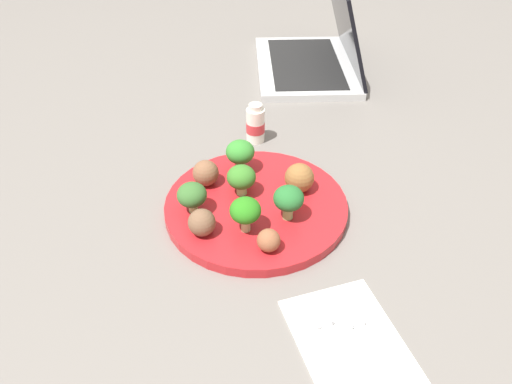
{
  "coord_description": "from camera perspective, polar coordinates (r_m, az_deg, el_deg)",
  "views": [
    {
      "loc": [
        -0.56,
        0.17,
        0.5
      ],
      "look_at": [
        0.0,
        0.0,
        0.04
      ],
      "focal_mm": 34.88,
      "sensor_mm": 36.0,
      "label": 1
    }
  ],
  "objects": [
    {
      "name": "meatball_back_right",
      "position": [
        0.7,
        -6.23,
        -3.49
      ],
      "size": [
        0.04,
        0.04,
        0.04
      ],
      "primitive_type": "sphere",
      "color": "brown",
      "rests_on": "plate"
    },
    {
      "name": "broccoli_floret_near_rim",
      "position": [
        0.81,
        -2.15,
        4.48
      ],
      "size": [
        0.05,
        0.05,
        0.05
      ],
      "color": "#8CCF7D",
      "rests_on": "plate"
    },
    {
      "name": "meatball_mid_left",
      "position": [
        0.77,
        4.99,
        1.63
      ],
      "size": [
        0.05,
        0.05,
        0.05
      ],
      "primitive_type": "sphere",
      "color": "brown",
      "rests_on": "plate"
    },
    {
      "name": "fork",
      "position": [
        0.61,
        8.99,
        -16.43
      ],
      "size": [
        0.12,
        0.02,
        0.01
      ],
      "color": "silver",
      "rests_on": "napkin"
    },
    {
      "name": "broccoli_floret_front_left",
      "position": [
        0.73,
        -7.36,
        -0.37
      ],
      "size": [
        0.04,
        0.04,
        0.05
      ],
      "color": "#95CE7F",
      "rests_on": "plate"
    },
    {
      "name": "broccoli_floret_back_left",
      "position": [
        0.69,
        -1.23,
        -2.2
      ],
      "size": [
        0.04,
        0.04,
        0.05
      ],
      "color": "#A9BC82",
      "rests_on": "plate"
    },
    {
      "name": "knife",
      "position": [
        0.62,
        12.15,
        -15.46
      ],
      "size": [
        0.15,
        0.02,
        0.01
      ],
      "color": "silver",
      "rests_on": "napkin"
    },
    {
      "name": "meatball_back_left",
      "position": [
        0.79,
        -5.79,
        2.19
      ],
      "size": [
        0.04,
        0.04,
        0.04
      ],
      "primitive_type": "sphere",
      "color": "brown",
      "rests_on": "plate"
    },
    {
      "name": "meatball_near_rim",
      "position": [
        0.67,
        1.46,
        -5.57
      ],
      "size": [
        0.03,
        0.03,
        0.03
      ],
      "primitive_type": "sphere",
      "color": "brown",
      "rests_on": "plate"
    },
    {
      "name": "ground_plane",
      "position": [
        0.77,
        0.0,
        -2.1
      ],
      "size": [
        4.0,
        4.0,
        0.0
      ],
      "primitive_type": "plane",
      "color": "slate"
    },
    {
      "name": "broccoli_floret_mid_right",
      "position": [
        0.76,
        -1.69,
        1.65
      ],
      "size": [
        0.04,
        0.04,
        0.05
      ],
      "color": "#8ED07C",
      "rests_on": "plate"
    },
    {
      "name": "napkin",
      "position": [
        0.62,
        10.85,
        -16.74
      ],
      "size": [
        0.17,
        0.12,
        0.01
      ],
      "primitive_type": "cube",
      "rotation": [
        0.0,
        0.0,
        0.02
      ],
      "color": "white",
      "rests_on": "ground_plane"
    },
    {
      "name": "yogurt_bottle",
      "position": [
        0.91,
        -0.06,
        7.74
      ],
      "size": [
        0.03,
        0.03,
        0.07
      ],
      "color": "white",
      "rests_on": "ground_plane"
    },
    {
      "name": "plate",
      "position": [
        0.77,
        0.0,
        -1.64
      ],
      "size": [
        0.28,
        0.28,
        0.02
      ],
      "primitive_type": "cylinder",
      "color": "red",
      "rests_on": "ground_plane"
    },
    {
      "name": "laptop",
      "position": [
        1.2,
        6.91,
        15.49
      ],
      "size": [
        0.37,
        0.3,
        0.21
      ],
      "color": "silver",
      "rests_on": "ground_plane"
    },
    {
      "name": "broccoli_floret_far_rim",
      "position": [
        0.71,
        3.76,
        -0.81
      ],
      "size": [
        0.04,
        0.04,
        0.05
      ],
      "color": "#8DBD6E",
      "rests_on": "plate"
    }
  ]
}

